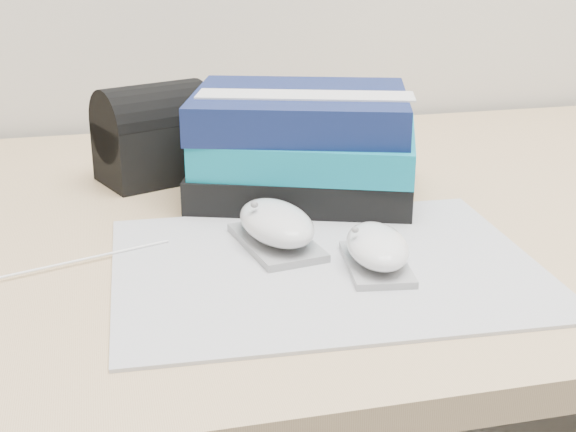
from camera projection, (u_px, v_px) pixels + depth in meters
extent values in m
cube|color=tan|center=(342.00, 216.00, 0.93)|extent=(1.60, 0.80, 0.03)
cube|color=tan|center=(273.00, 337.00, 1.41)|extent=(1.52, 0.03, 0.35)
cube|color=#94959C|center=(326.00, 266.00, 0.76)|extent=(0.41, 0.33, 0.00)
cube|color=gray|center=(276.00, 242.00, 0.80)|extent=(0.08, 0.13, 0.01)
ellipsoid|color=silver|center=(276.00, 222.00, 0.79)|extent=(0.08, 0.13, 0.03)
ellipsoid|color=gray|center=(254.00, 205.00, 0.78)|extent=(0.01, 0.01, 0.01)
cube|color=#959598|center=(376.00, 264.00, 0.75)|extent=(0.07, 0.11, 0.01)
ellipsoid|color=white|center=(377.00, 246.00, 0.74)|extent=(0.07, 0.11, 0.03)
ellipsoid|color=gray|center=(355.00, 230.00, 0.73)|extent=(0.01, 0.01, 0.01)
cylinder|color=white|center=(74.00, 262.00, 0.76)|extent=(0.19, 0.06, 0.00)
cube|color=black|center=(303.00, 177.00, 0.96)|extent=(0.30, 0.27, 0.04)
cube|color=#0E839C|center=(308.00, 146.00, 0.94)|extent=(0.30, 0.27, 0.04)
cube|color=#101C4D|center=(300.00, 110.00, 0.93)|extent=(0.29, 0.26, 0.04)
cube|color=silver|center=(305.00, 95.00, 0.90)|extent=(0.25, 0.12, 0.00)
cube|color=black|center=(155.00, 150.00, 1.00)|extent=(0.15, 0.13, 0.08)
cylinder|color=black|center=(153.00, 120.00, 0.99)|extent=(0.15, 0.13, 0.09)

